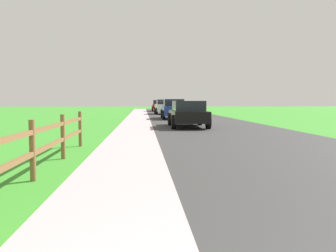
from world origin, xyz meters
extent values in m
plane|color=#388B29|center=(0.00, 25.00, 0.00)|extent=(120.00, 120.00, 0.00)
cube|color=#343434|center=(3.50, 27.00, 0.00)|extent=(7.00, 66.00, 0.01)
cube|color=#BF9FA2|center=(-3.00, 27.00, 0.00)|extent=(6.00, 66.00, 0.01)
cube|color=#388B29|center=(-4.50, 27.00, 0.01)|extent=(5.00, 66.00, 0.00)
cylinder|color=brown|center=(-2.58, 5.97, 0.57)|extent=(0.11, 0.11, 1.14)
cylinder|color=brown|center=(-2.58, 8.37, 0.57)|extent=(0.11, 0.11, 1.14)
cylinder|color=brown|center=(-2.58, 10.76, 0.57)|extent=(0.11, 0.11, 1.14)
cube|color=brown|center=(-2.58, 4.77, 0.51)|extent=(0.07, 11.97, 0.09)
cube|color=brown|center=(-2.58, 4.77, 0.92)|extent=(0.07, 11.97, 0.09)
cube|color=black|center=(2.00, 18.72, 0.62)|extent=(1.88, 4.57, 0.61)
cube|color=#1E232B|center=(2.00, 18.50, 1.20)|extent=(1.64, 2.50, 0.55)
cylinder|color=black|center=(2.90, 17.30, 0.37)|extent=(0.23, 0.75, 0.75)
cylinder|color=black|center=(1.07, 17.32, 0.37)|extent=(0.23, 0.75, 0.75)
cylinder|color=black|center=(2.93, 20.12, 0.37)|extent=(0.23, 0.75, 0.75)
cylinder|color=black|center=(1.09, 20.14, 0.37)|extent=(0.23, 0.75, 0.75)
cube|color=navy|center=(1.98, 27.59, 0.68)|extent=(1.81, 4.81, 0.74)
cube|color=#1E232B|center=(1.98, 27.49, 1.33)|extent=(1.57, 2.26, 0.56)
cylinder|color=black|center=(2.84, 26.09, 0.37)|extent=(0.23, 0.73, 0.73)
cylinder|color=black|center=(1.08, 26.12, 0.37)|extent=(0.23, 0.73, 0.73)
cylinder|color=black|center=(2.88, 29.06, 0.37)|extent=(0.23, 0.73, 0.73)
cylinder|color=black|center=(1.12, 29.09, 0.37)|extent=(0.23, 0.73, 0.73)
cube|color=white|center=(1.83, 37.25, 0.69)|extent=(1.97, 4.56, 0.78)
cube|color=#1E232B|center=(1.83, 37.11, 1.35)|extent=(1.68, 2.08, 0.53)
cylinder|color=black|center=(2.79, 35.88, 0.36)|extent=(0.24, 0.73, 0.72)
cylinder|color=black|center=(0.94, 35.83, 0.36)|extent=(0.24, 0.73, 0.72)
cylinder|color=black|center=(2.72, 38.68, 0.36)|extent=(0.24, 0.73, 0.72)
cylinder|color=black|center=(0.87, 38.63, 0.36)|extent=(0.24, 0.73, 0.72)
cube|color=maroon|center=(1.74, 47.60, 0.63)|extent=(1.93, 4.66, 0.64)
cube|color=#1E232B|center=(1.73, 47.35, 1.25)|extent=(1.66, 2.36, 0.61)
cylinder|color=black|center=(2.62, 46.15, 0.36)|extent=(0.24, 0.72, 0.72)
cylinder|color=black|center=(0.79, 46.19, 0.36)|extent=(0.24, 0.72, 0.72)
cylinder|color=black|center=(2.68, 49.01, 0.36)|extent=(0.24, 0.72, 0.72)
cylinder|color=black|center=(0.86, 49.05, 0.36)|extent=(0.24, 0.72, 0.72)
camera|label=1|loc=(-0.55, -0.38, 1.49)|focal=36.31mm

